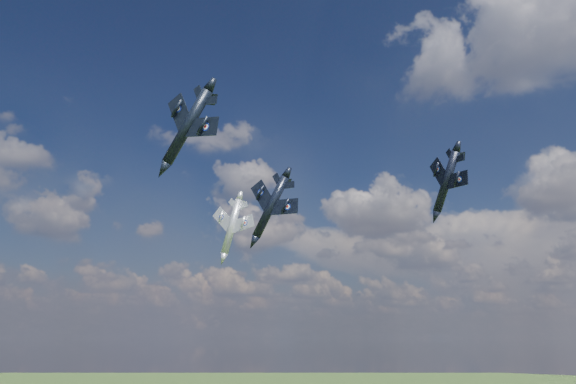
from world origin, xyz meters
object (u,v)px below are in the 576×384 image
Objects in this scene: jet_right_navy at (187,126)px; jet_high_navy at (447,181)px; jet_lead_navy at (271,207)px; jet_left_silver at (232,226)px.

jet_right_navy is 45.18m from jet_high_navy.
jet_high_navy is (23.05, 16.12, 3.57)m from jet_lead_navy.
jet_right_navy is 0.86× the size of jet_left_silver.
jet_lead_navy reaches higher than jet_left_silver.
jet_right_navy reaches higher than jet_lead_navy.
jet_left_silver is (-42.34, -5.90, -2.87)m from jet_high_navy.
jet_high_navy is at bearing 24.73° from jet_lead_navy.
jet_left_silver is at bearing -148.21° from jet_high_navy.
jet_high_navy is 42.84m from jet_left_silver.
jet_high_navy reaches higher than jet_lead_navy.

